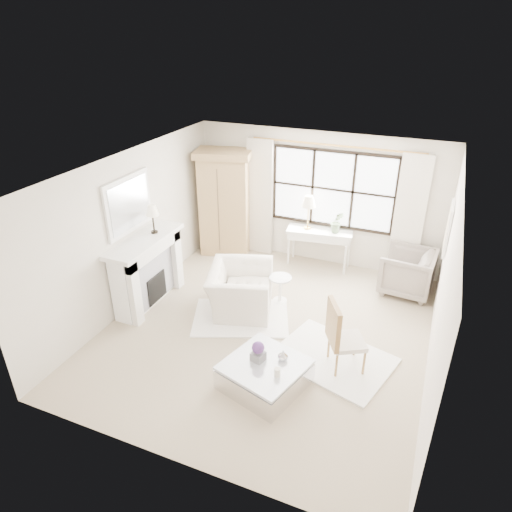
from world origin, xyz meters
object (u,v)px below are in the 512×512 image
object	(u,v)px
console_table	(319,248)
club_armchair	(240,290)
armoire	(225,202)
coffee_table	(265,375)

from	to	relation	value
console_table	club_armchair	bearing A→B (deg)	-119.94
armoire	club_armchair	world-z (taller)	armoire
coffee_table	console_table	bearing A→B (deg)	110.85
console_table	coffee_table	world-z (taller)	console_table
club_armchair	coffee_table	distance (m)	1.96
armoire	console_table	size ratio (longest dim) A/B	1.66
armoire	console_table	xyz separation A→B (m)	(2.04, 0.13, -0.74)
armoire	console_table	bearing A→B (deg)	-10.29
armoire	coffee_table	distance (m)	4.35
console_table	coffee_table	bearing A→B (deg)	-94.14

